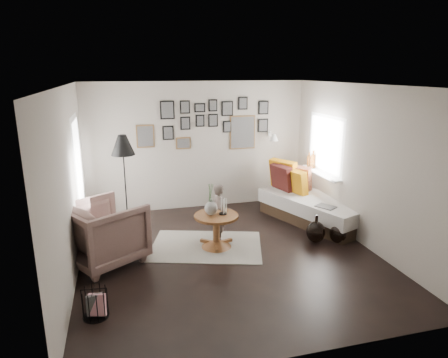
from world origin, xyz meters
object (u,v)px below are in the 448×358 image
object	(u,v)px
pedestal_table	(216,232)
daybed	(311,204)
armchair	(104,233)
magazine_basket	(95,303)
demijohn_small	(338,233)
vase	(211,206)
floor_lamp	(123,149)
demijohn_large	(316,232)
child	(220,212)

from	to	relation	value
pedestal_table	daybed	xyz separation A→B (m)	(2.05, 0.74, 0.06)
daybed	armchair	size ratio (longest dim) A/B	2.23
pedestal_table	magazine_basket	size ratio (longest dim) A/B	2.00
pedestal_table	magazine_basket	world-z (taller)	pedestal_table
armchair	demijohn_small	world-z (taller)	armchair
vase	daybed	bearing A→B (deg)	18.62
pedestal_table	vase	world-z (taller)	vase
floor_lamp	demijohn_large	distance (m)	3.57
vase	magazine_basket	bearing A→B (deg)	-139.19
vase	demijohn_large	world-z (taller)	vase
vase	demijohn_large	distance (m)	1.84
floor_lamp	demijohn_small	world-z (taller)	floor_lamp
floor_lamp	demijohn_small	xyz separation A→B (m)	(3.39, -1.46, -1.34)
pedestal_table	armchair	xyz separation A→B (m)	(-1.73, -0.08, 0.21)
pedestal_table	demijohn_small	bearing A→B (deg)	-9.85
daybed	demijohn_large	world-z (taller)	daybed
magazine_basket	demijohn_small	xyz separation A→B (m)	(3.84, 1.14, -0.01)
pedestal_table	demijohn_large	xyz separation A→B (m)	(1.66, -0.23, -0.08)
demijohn_large	demijohn_small	size ratio (longest dim) A/B	1.10
vase	armchair	bearing A→B (deg)	-176.60
pedestal_table	vase	distance (m)	0.47
vase	floor_lamp	distance (m)	1.86
demijohn_small	magazine_basket	bearing A→B (deg)	-163.48
pedestal_table	magazine_basket	xyz separation A→B (m)	(-1.83, -1.49, -0.08)
demijohn_small	child	distance (m)	2.01
armchair	demijohn_large	bearing A→B (deg)	-125.04
demijohn_small	pedestal_table	bearing A→B (deg)	170.15
demijohn_large	vase	bearing A→B (deg)	171.85
floor_lamp	demijohn_large	xyz separation A→B (m)	(3.04, -1.34, -1.32)
child	daybed	bearing A→B (deg)	-83.08
child	armchair	bearing A→B (deg)	94.33
vase	magazine_basket	size ratio (longest dim) A/B	1.43
pedestal_table	armchair	world-z (taller)	armchair
demijohn_large	pedestal_table	bearing A→B (deg)	172.14
demijohn_small	floor_lamp	bearing A→B (deg)	156.68
daybed	demijohn_large	distance (m)	1.05
pedestal_table	magazine_basket	bearing A→B (deg)	-140.83
magazine_basket	demijohn_small	bearing A→B (deg)	16.52
daybed	magazine_basket	distance (m)	4.47
armchair	floor_lamp	world-z (taller)	floor_lamp
armchair	magazine_basket	world-z (taller)	armchair
magazine_basket	floor_lamp	bearing A→B (deg)	80.11
floor_lamp	demijohn_large	size ratio (longest dim) A/B	3.64
vase	demijohn_small	bearing A→B (deg)	-10.02
armchair	child	size ratio (longest dim) A/B	1.05
armchair	demijohn_large	world-z (taller)	armchair
pedestal_table	daybed	size ratio (longest dim) A/B	0.31
vase	demijohn_large	size ratio (longest dim) A/B	1.07
daybed	demijohn_small	xyz separation A→B (m)	(-0.04, -1.09, -0.16)
pedestal_table	child	world-z (taller)	child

